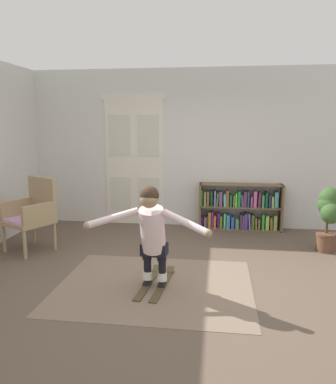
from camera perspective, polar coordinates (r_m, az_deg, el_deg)
ground_plane at (r=4.79m, az=0.67°, el=-13.06°), size 7.20×7.20×0.00m
back_wall at (r=7.00m, az=3.31°, el=6.60°), size 6.00×0.10×2.90m
double_door at (r=7.11m, az=-5.16°, el=4.85°), size 1.22×0.05×2.45m
rug at (r=4.59m, az=-2.01°, el=-14.06°), size 2.29×1.85×0.01m
bookshelf at (r=6.93m, az=10.80°, el=-2.57°), size 1.49×0.30×0.84m
wicker_chair at (r=6.03m, az=-19.98°, el=-2.94°), size 0.81×0.81×1.10m
potted_plant at (r=6.08m, az=23.44°, el=-2.72°), size 0.35×0.49×0.98m
skis_pair at (r=4.61m, az=-1.90°, el=-13.68°), size 0.36×0.95×0.07m
person_skier at (r=4.24m, az=-2.47°, el=-5.65°), size 1.42×0.61×1.17m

